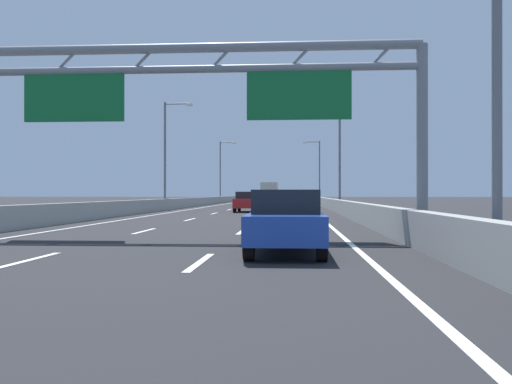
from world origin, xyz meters
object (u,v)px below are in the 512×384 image
at_px(white_car, 273,197).
at_px(red_car, 248,202).
at_px(sign_gantry, 183,90).
at_px(box_truck, 270,192).
at_px(streetlamp_right_far, 318,168).
at_px(streetlamp_left_mid, 168,148).
at_px(black_car, 257,197).
at_px(streetlamp_left_far, 222,168).
at_px(blue_car, 286,221).
at_px(streetlamp_right_mid, 337,147).

bearing_deg(white_car, red_car, -89.87).
height_order(sign_gantry, box_truck, sign_gantry).
xyz_separation_m(streetlamp_right_far, box_truck, (-7.38, -1.71, -3.75)).
bearing_deg(streetlamp_left_mid, black_car, 86.80).
bearing_deg(box_truck, streetlamp_left_mid, -102.01).
height_order(streetlamp_left_far, black_car, streetlamp_left_far).
bearing_deg(sign_gantry, streetlamp_left_far, 96.33).
xyz_separation_m(white_car, red_car, (0.13, -56.34, 0.01)).
height_order(black_car, blue_car, black_car).
height_order(streetlamp_right_far, white_car, streetlamp_right_far).
relative_size(streetlamp_left_far, white_car, 2.28).
height_order(streetlamp_right_mid, box_truck, streetlamp_right_mid).
height_order(black_car, box_truck, box_truck).
distance_m(streetlamp_left_far, white_car, 15.26).
bearing_deg(streetlamp_left_mid, streetlamp_right_far, 68.13).
xyz_separation_m(sign_gantry, streetlamp_right_mid, (7.44, 30.36, 0.59)).
bearing_deg(box_truck, black_car, 97.59).
bearing_deg(white_car, black_car, 104.46).
height_order(blue_car, white_car, blue_car).
relative_size(black_car, red_car, 0.92).
height_order(sign_gantry, streetlamp_left_far, streetlamp_left_far).
bearing_deg(white_car, blue_car, -87.71).
relative_size(streetlamp_right_far, box_truck, 1.07).
bearing_deg(streetlamp_left_far, red_car, -80.05).
bearing_deg(white_car, streetlamp_left_far, -121.40).
bearing_deg(red_car, blue_car, -83.48).
bearing_deg(streetlamp_right_far, streetlamp_right_mid, -90.00).
bearing_deg(black_car, sign_gantry, -87.68).
xyz_separation_m(streetlamp_left_mid, white_car, (7.57, 49.60, -4.64)).
xyz_separation_m(red_car, box_truck, (-0.16, 42.22, 0.87)).
bearing_deg(streetlamp_left_far, white_car, 58.60).
distance_m(sign_gantry, streetlamp_right_mid, 31.26).
bearing_deg(black_car, box_truck, -82.41).
xyz_separation_m(black_car, red_car, (4.08, -71.65, 0.02)).
height_order(streetlamp_right_far, black_car, streetlamp_right_far).
bearing_deg(streetlamp_left_mid, sign_gantry, -76.14).
xyz_separation_m(black_car, box_truck, (3.92, -29.43, 0.88)).
bearing_deg(white_car, streetlamp_left_mid, -98.68).
xyz_separation_m(streetlamp_left_mid, streetlamp_left_far, (0.00, 37.20, 0.00)).
bearing_deg(streetlamp_left_mid, white_car, 81.32).
distance_m(streetlamp_right_mid, white_car, 50.36).
relative_size(streetlamp_right_far, blue_car, 2.08).
distance_m(streetlamp_left_far, streetlamp_right_far, 14.93).
distance_m(streetlamp_left_mid, white_car, 50.39).
relative_size(streetlamp_right_mid, black_car, 2.31).
bearing_deg(streetlamp_left_far, blue_car, -81.40).
bearing_deg(black_car, white_car, -75.54).
xyz_separation_m(blue_car, box_truck, (-3.43, 70.85, 0.90)).
bearing_deg(sign_gantry, streetlamp_right_mid, 76.23).
relative_size(streetlamp_left_mid, streetlamp_right_far, 1.00).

